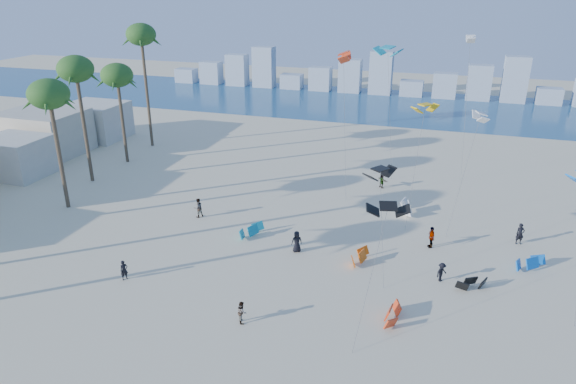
% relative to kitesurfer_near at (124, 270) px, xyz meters
% --- Properties ---
extents(ground, '(220.00, 220.00, 0.00)m').
position_rel_kitesurfer_near_xyz_m(ground, '(6.82, -6.00, -0.79)').
color(ground, beige).
rests_on(ground, ground).
extents(ocean, '(220.00, 220.00, 0.00)m').
position_rel_kitesurfer_near_xyz_m(ocean, '(6.82, 66.00, -0.78)').
color(ocean, navy).
rests_on(ocean, ground).
extents(kitesurfer_near, '(0.65, 0.69, 1.58)m').
position_rel_kitesurfer_near_xyz_m(kitesurfer_near, '(0.00, 0.00, 0.00)').
color(kitesurfer_near, black).
rests_on(kitesurfer_near, ground).
extents(kitesurfer_mid, '(0.90, 0.95, 1.55)m').
position_rel_kitesurfer_near_xyz_m(kitesurfer_mid, '(10.50, -2.19, -0.01)').
color(kitesurfer_mid, gray).
rests_on(kitesurfer_mid, ground).
extents(kitesurfers_far, '(29.80, 19.06, 1.91)m').
position_rel_kitesurfer_near_xyz_m(kitesurfers_far, '(15.06, 13.54, 0.10)').
color(kitesurfers_far, black).
rests_on(kitesurfers_far, ground).
extents(grounded_kites, '(25.53, 21.37, 1.00)m').
position_rel_kitesurfer_near_xyz_m(grounded_kites, '(19.28, 10.01, -0.33)').
color(grounded_kites, '#0D87A3').
rests_on(grounded_kites, ground).
extents(flying_kites, '(29.04, 37.52, 16.13)m').
position_rel_kitesurfer_near_xyz_m(flying_kites, '(21.65, 18.18, 10.27)').
color(flying_kites, black).
rests_on(flying_kites, ground).
extents(palm_row, '(7.73, 44.80, 16.18)m').
position_rel_kitesurfer_near_xyz_m(palm_row, '(-15.27, 10.18, 10.85)').
color(palm_row, brown).
rests_on(palm_row, ground).
extents(distant_skyline, '(85.00, 3.00, 8.40)m').
position_rel_kitesurfer_near_xyz_m(distant_skyline, '(5.63, 76.00, 2.30)').
color(distant_skyline, '#9EADBF').
rests_on(distant_skyline, ground).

